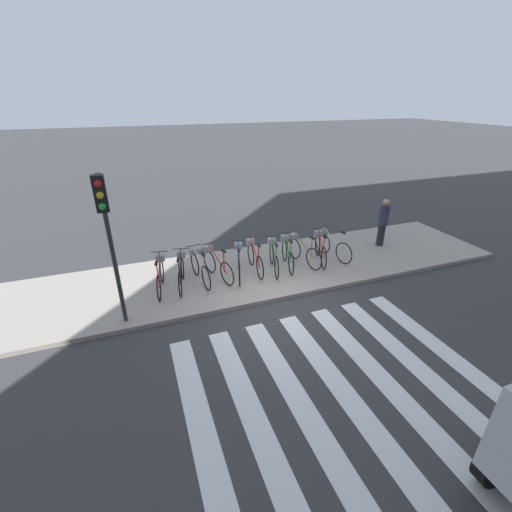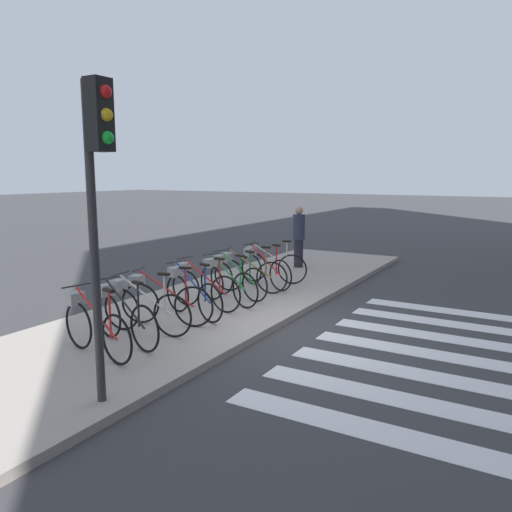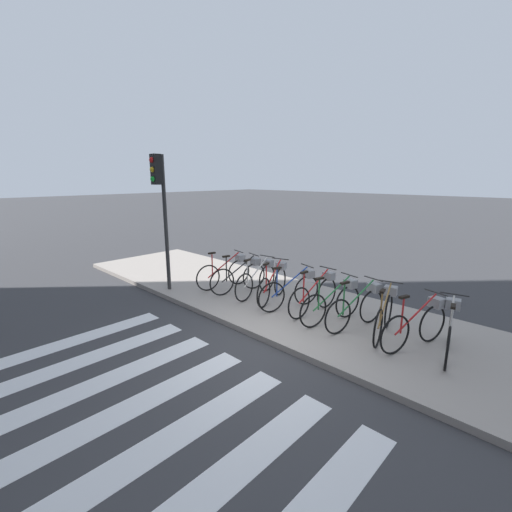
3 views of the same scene
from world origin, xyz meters
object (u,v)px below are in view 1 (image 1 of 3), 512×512
Objects in this scene: pedestrian at (383,221)px; parked_bicycle_2 at (199,267)px; parked_bicycle_3 at (216,263)px; parked_bicycle_6 at (274,256)px; parked_bicycle_4 at (239,261)px; parked_bicycle_10 at (331,244)px; parked_bicycle_5 at (254,257)px; traffic_light at (106,222)px; parked_bicycle_8 at (302,250)px; parked_bicycle_9 at (320,248)px; parked_bicycle_1 at (181,271)px; parked_bicycle_7 at (287,253)px; parked_bicycle_0 at (160,274)px.

parked_bicycle_2 is at bearing -177.13° from pedestrian.
parked_bicycle_6 is at bearing -3.92° from parked_bicycle_3.
parked_bicycle_6 is at bearing -1.07° from parked_bicycle_4.
pedestrian is (2.23, 0.26, 0.45)m from parked_bicycle_10.
traffic_light is at bearing -158.62° from parked_bicycle_5.
parked_bicycle_6 is 1.00× the size of parked_bicycle_8.
parked_bicycle_8 is 0.64m from parked_bicycle_9.
parked_bicycle_1 and parked_bicycle_3 have the same top height.
parked_bicycle_5 is at bearing -179.87° from parked_bicycle_10.
parked_bicycle_10 is at bearing 2.69° from parked_bicycle_4.
pedestrian is at bearing 2.89° from parked_bicycle_3.
parked_bicycle_1 is at bearing -175.90° from parked_bicycle_5.
parked_bicycle_4 is 0.99× the size of parked_bicycle_7.
parked_bicycle_6 is at bearing -0.13° from parked_bicycle_1.
pedestrian is (3.88, 0.34, 0.45)m from parked_bicycle_7.
parked_bicycle_4 is at bearing 178.93° from parked_bicycle_6.
parked_bicycle_1 is 5.00m from parked_bicycle_10.
parked_bicycle_6 is 4.43m from pedestrian.
parked_bicycle_7 is 1.03× the size of parked_bicycle_9.
parked_bicycle_5 is 2.25m from parked_bicycle_9.
parked_bicycle_10 is at bearing 1.93° from parked_bicycle_1.
parked_bicycle_3 is 0.98× the size of parked_bicycle_7.
traffic_light is (-6.58, -1.51, 2.11)m from parked_bicycle_10.
parked_bicycle_10 is at bearing -173.34° from pedestrian.
pedestrian is at bearing 3.07° from parked_bicycle_5.
parked_bicycle_8 is 1.12m from parked_bicycle_10.
parked_bicycle_6 is at bearing -173.17° from parked_bicycle_8.
parked_bicycle_10 is (0.48, 0.11, 0.00)m from parked_bicycle_9.
parked_bicycle_0 and parked_bicycle_7 have the same top height.
parked_bicycle_7 is 3.93m from pedestrian.
parked_bicycle_6 is (3.42, 0.00, 0.00)m from parked_bicycle_0.
parked_bicycle_1 is (0.58, 0.01, 0.00)m from parked_bicycle_0.
pedestrian is (7.23, 0.43, 0.45)m from parked_bicycle_1.
traffic_light is (-2.63, -1.46, 2.11)m from parked_bicycle_3.
parked_bicycle_6 is at bearing -169.79° from parked_bicycle_7.
parked_bicycle_6 is 0.47× the size of traffic_light.
parked_bicycle_7 is at bearing -174.94° from pedestrian.
parked_bicycle_7 is (2.81, -0.01, 0.00)m from parked_bicycle_2.
pedestrian is at bearing 7.84° from parked_bicycle_9.
parked_bicycle_8 is (4.46, 0.12, 0.00)m from parked_bicycle_0.
traffic_light reaches higher than parked_bicycle_8.
parked_bicycle_8 is (0.53, 0.03, 0.00)m from parked_bicycle_7.
parked_bicycle_1 is at bearing -179.30° from parked_bicycle_9.
parked_bicycle_4 is at bearing -175.70° from pedestrian.
parked_bicycle_10 is at bearing 4.63° from parked_bicycle_6.
parked_bicycle_0 is 7.84m from pedestrian.
parked_bicycle_10 is (1.65, 0.08, 0.00)m from parked_bicycle_7.
traffic_light reaches higher than parked_bicycle_10.
parked_bicycle_1 is at bearing 179.87° from parked_bicycle_6.
traffic_light reaches higher than parked_bicycle_5.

